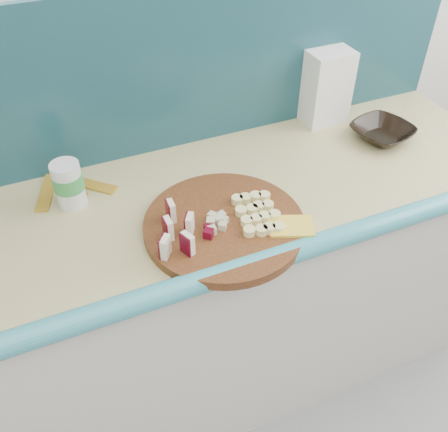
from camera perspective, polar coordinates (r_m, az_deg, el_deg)
kitchen_counter at (r=1.74m, az=-5.46°, el=-10.36°), size 2.20×0.63×0.91m
backsplash at (r=1.51m, az=-10.91°, el=14.98°), size 2.20×0.02×0.50m
cutting_board at (r=1.32m, az=-0.00°, el=-1.08°), size 0.49×0.49×0.03m
apple_wedges at (r=1.25m, az=-5.52°, el=-1.68°), size 0.11×0.17×0.06m
apple_chunks at (r=1.30m, az=-1.10°, el=-0.52°), size 0.07×0.07×0.02m
banana_slices at (r=1.33m, az=3.85°, el=0.31°), size 0.13×0.17×0.02m
brown_bowl at (r=1.75m, az=17.61°, el=9.09°), size 0.24×0.24×0.05m
flour_bag at (r=1.76m, az=11.63°, el=14.22°), size 0.15×0.11×0.25m
canister at (r=1.43m, az=-17.34°, el=3.54°), size 0.08×0.08×0.14m
sponge at (r=1.31m, az=7.66°, el=-1.58°), size 0.14×0.12×0.03m
banana_peel at (r=1.54m, az=-17.37°, el=3.27°), size 0.24×0.20×0.01m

